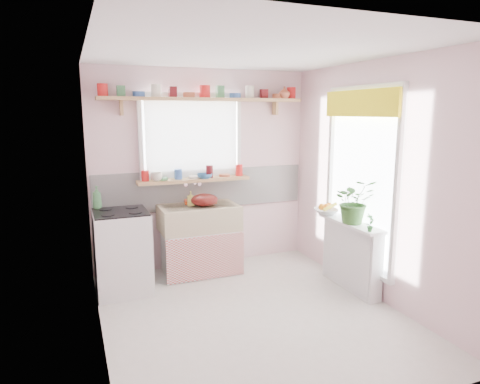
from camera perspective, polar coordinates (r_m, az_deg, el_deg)
name	(u,v)px	position (r m, az deg, el deg)	size (l,w,h in m)	color
room	(275,164)	(5.02, 4.73, 3.73)	(3.20, 3.20, 3.20)	silver
sink_unit	(199,239)	(5.32, -5.43, -6.23)	(0.95, 0.65, 1.11)	white
cooker	(122,252)	(4.91, -15.41, -7.66)	(0.58, 0.58, 0.93)	white
radiator_ledge	(351,254)	(5.01, 14.60, -8.02)	(0.22, 0.95, 0.78)	white
windowsill	(194,180)	(5.34, -6.12, 1.62)	(1.40, 0.22, 0.04)	tan
pine_shelf	(205,99)	(5.31, -4.71, 12.21)	(2.52, 0.24, 0.04)	tan
shelf_crockery	(203,93)	(5.31, -4.91, 13.01)	(2.47, 0.11, 0.12)	red
sill_crockery	(193,174)	(5.32, -6.32, 2.41)	(1.35, 0.11, 0.12)	red
dish_tray	(200,200)	(5.43, -5.37, -1.13)	(0.39, 0.29, 0.04)	#E24514
colander	(204,200)	(5.18, -4.77, -1.05)	(0.33, 0.33, 0.15)	#500F0D
jade_plant	(355,201)	(4.78, 15.03, -1.19)	(0.44, 0.38, 0.49)	#305E25
fruit_bowl	(326,212)	(5.16, 11.40, -2.58)	(0.28, 0.28, 0.07)	silver
herb_pot	(370,223)	(4.52, 16.96, -3.92)	(0.10, 0.07, 0.19)	#2D7130
soap_bottle_sink	(191,199)	(5.21, -6.58, -0.87)	(0.08, 0.08, 0.18)	#C9CA59
sill_cup	(157,177)	(5.16, -11.05, 1.99)	(0.13, 0.13, 0.10)	beige
sill_bowl	(205,176)	(5.31, -4.72, 2.14)	(0.19, 0.19, 0.06)	teal
shelf_vase	(284,93)	(5.66, 5.94, 13.06)	(0.14, 0.14, 0.15)	#AB5234
cooker_bottle	(97,197)	(4.96, -18.54, -0.69)	(0.10, 0.10, 0.26)	#3F7F49
fruit	(326,207)	(5.16, 11.45, -1.92)	(0.20, 0.14, 0.10)	orange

